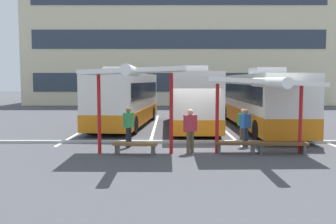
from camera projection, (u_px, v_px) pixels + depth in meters
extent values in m
plane|color=#47474C|center=(196.00, 147.00, 15.78)|extent=(160.00, 160.00, 0.00)
cube|color=beige|center=(177.00, 46.00, 46.48)|extent=(35.76, 11.60, 14.40)
cube|color=#2D3847|center=(179.00, 82.00, 41.07)|extent=(32.90, 0.08, 2.11)
cube|color=#2D3847|center=(179.00, 39.00, 40.65)|extent=(32.90, 0.08, 2.11)
cube|color=silver|center=(125.00, 98.00, 22.73)|extent=(3.56, 10.31, 3.01)
cube|color=orange|center=(126.00, 115.00, 22.83)|extent=(3.60, 10.35, 0.89)
cube|color=black|center=(125.00, 90.00, 22.69)|extent=(3.51, 9.51, 0.94)
cube|color=black|center=(140.00, 90.00, 27.68)|extent=(2.27, 0.30, 1.80)
cube|color=silver|center=(121.00, 70.00, 21.33)|extent=(1.76, 2.34, 0.36)
cylinder|color=black|center=(120.00, 113.00, 26.38)|extent=(0.40, 1.02, 1.00)
cylinder|color=black|center=(152.00, 113.00, 26.15)|extent=(0.40, 1.02, 1.00)
cylinder|color=black|center=(90.00, 125.00, 19.54)|extent=(0.40, 1.02, 1.00)
cylinder|color=black|center=(134.00, 125.00, 19.31)|extent=(0.40, 1.02, 1.00)
cube|color=silver|center=(191.00, 98.00, 22.02)|extent=(2.49, 10.43, 3.03)
cube|color=orange|center=(191.00, 117.00, 22.12)|extent=(2.53, 10.47, 0.75)
cube|color=black|center=(191.00, 92.00, 21.99)|extent=(2.51, 9.60, 1.18)
cube|color=black|center=(186.00, 90.00, 27.15)|extent=(2.12, 0.09, 1.82)
cube|color=silver|center=(193.00, 69.00, 20.57)|extent=(1.46, 2.21, 0.36)
cylinder|color=black|center=(172.00, 114.00, 25.72)|extent=(0.31, 1.00, 1.00)
cylinder|color=black|center=(203.00, 114.00, 25.73)|extent=(0.31, 1.00, 1.00)
cylinder|color=black|center=(174.00, 127.00, 18.53)|extent=(0.31, 1.00, 1.00)
cylinder|color=black|center=(218.00, 127.00, 18.54)|extent=(0.31, 1.00, 1.00)
cube|color=silver|center=(259.00, 100.00, 21.60)|extent=(2.56, 12.22, 2.92)
cube|color=orange|center=(259.00, 116.00, 21.69)|extent=(2.60, 12.26, 0.94)
cube|color=black|center=(259.00, 92.00, 21.57)|extent=(2.58, 11.24, 0.95)
cube|color=black|center=(240.00, 91.00, 27.62)|extent=(2.20, 0.09, 1.75)
cube|color=silver|center=(266.00, 71.00, 19.94)|extent=(1.51, 2.21, 0.36)
cylinder|color=black|center=(227.00, 113.00, 26.20)|extent=(0.30, 1.00, 1.00)
cylinder|color=black|center=(259.00, 113.00, 26.19)|extent=(0.30, 1.00, 1.00)
cylinder|color=black|center=(257.00, 131.00, 17.23)|extent=(0.30, 1.00, 1.00)
cylinder|color=black|center=(306.00, 131.00, 17.22)|extent=(0.30, 1.00, 1.00)
cube|color=white|center=(90.00, 126.00, 22.74)|extent=(0.16, 14.00, 0.01)
cube|color=white|center=(155.00, 126.00, 22.74)|extent=(0.16, 14.00, 0.01)
cube|color=white|center=(220.00, 126.00, 22.74)|extent=(0.16, 14.00, 0.01)
cube|color=white|center=(285.00, 126.00, 22.74)|extent=(0.16, 14.00, 0.01)
cylinder|color=red|center=(99.00, 114.00, 14.20)|extent=(0.14, 0.14, 3.16)
cylinder|color=red|center=(171.00, 114.00, 14.20)|extent=(0.14, 0.14, 3.16)
cube|color=white|center=(135.00, 71.00, 14.06)|extent=(3.82, 2.84, 0.30)
cylinder|color=white|center=(132.00, 71.00, 12.80)|extent=(0.36, 3.82, 0.36)
cube|color=brown|center=(135.00, 144.00, 14.19)|extent=(1.77, 0.65, 0.10)
cube|color=#4C4C51|center=(117.00, 149.00, 14.30)|extent=(0.16, 0.35, 0.35)
cube|color=#4C4C51|center=(153.00, 150.00, 14.11)|extent=(0.16, 0.35, 0.35)
cylinder|color=red|center=(217.00, 119.00, 14.32)|extent=(0.14, 0.14, 2.75)
cylinder|color=red|center=(300.00, 119.00, 14.32)|extent=(0.14, 0.14, 2.75)
cube|color=white|center=(260.00, 82.00, 14.19)|extent=(4.29, 2.76, 0.38)
cylinder|color=white|center=(268.00, 83.00, 12.97)|extent=(0.36, 4.28, 0.36)
cube|color=brown|center=(236.00, 143.00, 14.36)|extent=(1.65, 0.50, 0.10)
cube|color=#4C4C51|center=(219.00, 149.00, 14.41)|extent=(0.14, 0.34, 0.35)
cube|color=#4C4C51|center=(253.00, 149.00, 14.35)|extent=(0.14, 0.34, 0.35)
cube|color=brown|center=(282.00, 144.00, 14.26)|extent=(1.99, 0.45, 0.10)
cube|color=#4C4C51|center=(260.00, 149.00, 14.29)|extent=(0.13, 0.34, 0.35)
cube|color=#4C4C51|center=(304.00, 149.00, 14.27)|extent=(0.13, 0.34, 0.35)
cube|color=#ADADA8|center=(194.00, 142.00, 16.72)|extent=(44.00, 0.24, 0.12)
cylinder|color=brown|center=(192.00, 142.00, 14.45)|extent=(0.14, 0.14, 0.87)
cylinder|color=brown|center=(188.00, 142.00, 14.37)|extent=(0.14, 0.14, 0.87)
cube|color=#BF333F|center=(190.00, 123.00, 14.34)|extent=(0.55, 0.43, 0.65)
sphere|color=beige|center=(190.00, 112.00, 14.30)|extent=(0.23, 0.23, 0.23)
cylinder|color=black|center=(127.00, 137.00, 15.65)|extent=(0.14, 0.14, 0.85)
cylinder|color=black|center=(130.00, 137.00, 15.80)|extent=(0.14, 0.14, 0.85)
cube|color=#338C4C|center=(129.00, 120.00, 15.66)|extent=(0.44, 0.54, 0.64)
sphere|color=#936B4C|center=(128.00, 110.00, 15.62)|extent=(0.23, 0.23, 0.23)
cylinder|color=brown|center=(244.00, 133.00, 17.12)|extent=(0.14, 0.14, 0.76)
cylinder|color=brown|center=(241.00, 134.00, 17.08)|extent=(0.14, 0.14, 0.76)
cube|color=#338C4C|center=(243.00, 119.00, 17.04)|extent=(0.49, 0.34, 0.57)
sphere|color=tan|center=(243.00, 111.00, 17.01)|extent=(0.21, 0.21, 0.21)
cylinder|color=#33384C|center=(244.00, 137.00, 15.82)|extent=(0.14, 0.14, 0.81)
cylinder|color=#33384C|center=(247.00, 137.00, 15.92)|extent=(0.14, 0.14, 0.81)
cube|color=#2659A5|center=(246.00, 121.00, 15.81)|extent=(0.51, 0.46, 0.61)
sphere|color=#936B4C|center=(246.00, 112.00, 15.77)|extent=(0.22, 0.22, 0.22)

